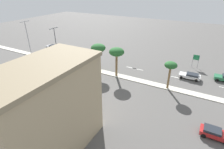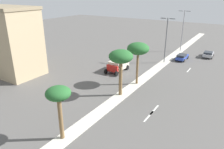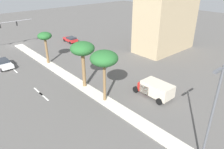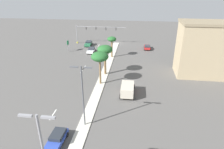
# 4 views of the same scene
# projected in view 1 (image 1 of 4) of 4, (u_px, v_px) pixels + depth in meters

# --- Properties ---
(ground_plane) EXTENTS (160.00, 160.00, 0.00)m
(ground_plane) POSITION_uv_depth(u_px,v_px,m) (95.00, 70.00, 44.65)
(ground_plane) COLOR #565451
(median_curb) EXTENTS (1.80, 83.79, 0.12)m
(median_curb) POSITION_uv_depth(u_px,v_px,m) (66.00, 63.00, 48.60)
(median_curb) COLOR beige
(median_curb) RESTS_ON ground
(lane_stripe_inboard) EXTENTS (0.20, 2.80, 0.01)m
(lane_stripe_inboard) POSITION_uv_depth(u_px,v_px,m) (177.00, 78.00, 40.99)
(lane_stripe_inboard) COLOR silver
(lane_stripe_inboard) RESTS_ON ground
(lane_stripe_center) EXTENTS (0.20, 2.80, 0.01)m
(lane_stripe_center) POSITION_uv_depth(u_px,v_px,m) (138.00, 69.00, 45.10)
(lane_stripe_center) COLOR silver
(lane_stripe_center) RESTS_ON ground
(lane_stripe_far) EXTENTS (0.20, 2.80, 0.01)m
(lane_stripe_far) POSITION_uv_depth(u_px,v_px,m) (131.00, 68.00, 45.86)
(lane_stripe_far) COLOR silver
(lane_stripe_far) RESTS_ON ground
(lane_stripe_rear) EXTENTS (0.20, 2.80, 0.01)m
(lane_stripe_rear) POSITION_uv_depth(u_px,v_px,m) (77.00, 56.00, 53.39)
(lane_stripe_rear) COLOR silver
(lane_stripe_rear) RESTS_ON ground
(directional_road_sign) EXTENTS (0.10, 1.49, 3.35)m
(directional_road_sign) POSITION_uv_depth(u_px,v_px,m) (196.00, 59.00, 45.09)
(directional_road_sign) COLOR gray
(directional_road_sign) RESTS_ON ground
(commercial_building) EXTENTS (13.39, 6.99, 11.84)m
(commercial_building) POSITION_uv_depth(u_px,v_px,m) (47.00, 112.00, 20.58)
(commercial_building) COLOR tan
(commercial_building) RESTS_ON ground
(palm_tree_near) EXTENTS (2.45, 2.45, 5.73)m
(palm_tree_near) POSITION_uv_depth(u_px,v_px,m) (171.00, 66.00, 34.63)
(palm_tree_near) COLOR brown
(palm_tree_near) RESTS_ON median_curb
(palm_tree_center) EXTENTS (3.35, 3.35, 6.67)m
(palm_tree_center) POSITION_uv_depth(u_px,v_px,m) (117.00, 53.00, 39.33)
(palm_tree_center) COLOR brown
(palm_tree_center) RESTS_ON median_curb
(palm_tree_trailing) EXTENTS (3.42, 3.42, 6.76)m
(palm_tree_trailing) POSITION_uv_depth(u_px,v_px,m) (98.00, 48.00, 41.53)
(palm_tree_trailing) COLOR brown
(palm_tree_trailing) RESTS_ON median_curb
(street_lamp_trailing) EXTENTS (2.90, 0.24, 9.17)m
(street_lamp_trailing) POSITION_uv_depth(u_px,v_px,m) (56.00, 42.00, 47.28)
(street_lamp_trailing) COLOR #515459
(street_lamp_trailing) RESTS_ON median_curb
(street_lamp_inboard) EXTENTS (2.90, 0.24, 9.80)m
(street_lamp_inboard) POSITION_uv_depth(u_px,v_px,m) (27.00, 35.00, 52.15)
(street_lamp_inboard) COLOR gray
(street_lamp_inboard) RESTS_ON median_curb
(sedan_blue_inboard) EXTENTS (1.98, 4.29, 1.32)m
(sedan_blue_inboard) POSITION_uv_depth(u_px,v_px,m) (54.00, 54.00, 53.22)
(sedan_blue_inboard) COLOR #2D47AD
(sedan_blue_inboard) RESTS_ON ground
(sedan_red_trailing) EXTENTS (2.02, 4.06, 1.30)m
(sedan_red_trailing) POSITION_uv_depth(u_px,v_px,m) (215.00, 133.00, 24.77)
(sedan_red_trailing) COLOR red
(sedan_red_trailing) RESTS_ON ground
(sedan_white_near) EXTENTS (2.10, 4.47, 1.31)m
(sedan_white_near) POSITION_uv_depth(u_px,v_px,m) (190.00, 76.00, 40.27)
(sedan_white_near) COLOR silver
(sedan_white_near) RESTS_ON ground
(sedan_silver_center) EXTENTS (2.23, 4.02, 1.32)m
(sedan_silver_center) POSITION_uv_depth(u_px,v_px,m) (52.00, 47.00, 59.02)
(sedan_silver_center) COLOR #B2B2B7
(sedan_silver_center) RESTS_ON ground
(box_truck) EXTENTS (2.57, 5.23, 2.12)m
(box_truck) POSITION_uv_depth(u_px,v_px,m) (72.00, 73.00, 40.64)
(box_truck) COLOR #B21E19
(box_truck) RESTS_ON ground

